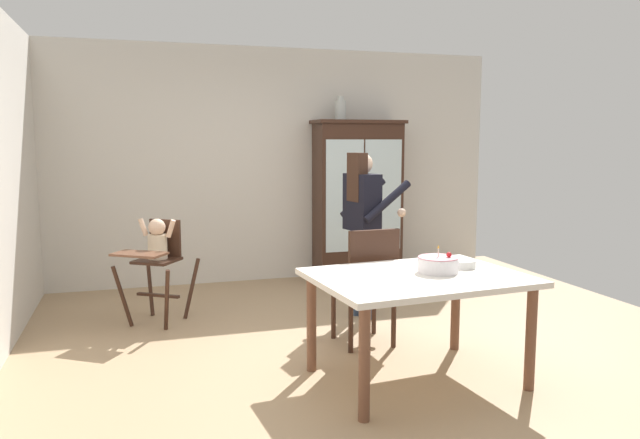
{
  "coord_description": "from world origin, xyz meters",
  "views": [
    {
      "loc": [
        -1.62,
        -4.37,
        1.64
      ],
      "look_at": [
        -0.07,
        0.7,
        0.95
      ],
      "focal_mm": 34.13,
      "sensor_mm": 36.0,
      "label": 1
    }
  ],
  "objects_px": {
    "china_cabinet": "(358,200)",
    "dining_table": "(418,288)",
    "birthday_cake": "(438,265)",
    "serving_bowl": "(463,264)",
    "ceramic_vase": "(341,110)",
    "adult_person": "(363,214)",
    "dining_chair_far_side": "(369,279)",
    "high_chair_with_toddler": "(157,251)"
  },
  "relations": [
    {
      "from": "ceramic_vase",
      "to": "adult_person",
      "type": "height_order",
      "value": "ceramic_vase"
    },
    {
      "from": "dining_chair_far_side",
      "to": "ceramic_vase",
      "type": "bearing_deg",
      "value": -106.54
    },
    {
      "from": "china_cabinet",
      "to": "dining_chair_far_side",
      "type": "relative_size",
      "value": 1.95
    },
    {
      "from": "birthday_cake",
      "to": "high_chair_with_toddler",
      "type": "bearing_deg",
      "value": 134.05
    },
    {
      "from": "dining_table",
      "to": "serving_bowl",
      "type": "distance_m",
      "value": 0.44
    },
    {
      "from": "china_cabinet",
      "to": "serving_bowl",
      "type": "xyz_separation_m",
      "value": [
        -0.31,
        -2.97,
        -0.18
      ]
    },
    {
      "from": "ceramic_vase",
      "to": "high_chair_with_toddler",
      "type": "bearing_deg",
      "value": -150.98
    },
    {
      "from": "high_chair_with_toddler",
      "to": "serving_bowl",
      "type": "xyz_separation_m",
      "value": [
        2.05,
        -1.78,
        0.11
      ]
    },
    {
      "from": "birthday_cake",
      "to": "ceramic_vase",
      "type": "bearing_deg",
      "value": 83.79
    },
    {
      "from": "dining_table",
      "to": "serving_bowl",
      "type": "xyz_separation_m",
      "value": [
        0.41,
        0.12,
        0.12
      ]
    },
    {
      "from": "high_chair_with_toddler",
      "to": "dining_table",
      "type": "relative_size",
      "value": 0.64
    },
    {
      "from": "dining_table",
      "to": "dining_chair_far_side",
      "type": "bearing_deg",
      "value": 95.22
    },
    {
      "from": "high_chair_with_toddler",
      "to": "birthday_cake",
      "type": "height_order",
      "value": "high_chair_with_toddler"
    },
    {
      "from": "birthday_cake",
      "to": "serving_bowl",
      "type": "distance_m",
      "value": 0.26
    },
    {
      "from": "dining_table",
      "to": "serving_bowl",
      "type": "height_order",
      "value": "serving_bowl"
    },
    {
      "from": "china_cabinet",
      "to": "ceramic_vase",
      "type": "height_order",
      "value": "ceramic_vase"
    },
    {
      "from": "dining_table",
      "to": "serving_bowl",
      "type": "relative_size",
      "value": 8.21
    },
    {
      "from": "ceramic_vase",
      "to": "birthday_cake",
      "type": "bearing_deg",
      "value": -96.21
    },
    {
      "from": "ceramic_vase",
      "to": "dining_chair_far_side",
      "type": "distance_m",
      "value": 2.82
    },
    {
      "from": "dining_chair_far_side",
      "to": "dining_table",
      "type": "bearing_deg",
      "value": 92.19
    },
    {
      "from": "adult_person",
      "to": "birthday_cake",
      "type": "relative_size",
      "value": 5.47
    },
    {
      "from": "serving_bowl",
      "to": "birthday_cake",
      "type": "bearing_deg",
      "value": -160.78
    },
    {
      "from": "high_chair_with_toddler",
      "to": "serving_bowl",
      "type": "height_order",
      "value": "high_chair_with_toddler"
    },
    {
      "from": "china_cabinet",
      "to": "ceramic_vase",
      "type": "relative_size",
      "value": 6.94
    },
    {
      "from": "china_cabinet",
      "to": "dining_table",
      "type": "bearing_deg",
      "value": -103.07
    },
    {
      "from": "china_cabinet",
      "to": "adult_person",
      "type": "height_order",
      "value": "china_cabinet"
    },
    {
      "from": "high_chair_with_toddler",
      "to": "serving_bowl",
      "type": "bearing_deg",
      "value": -7.43
    },
    {
      "from": "china_cabinet",
      "to": "adult_person",
      "type": "distance_m",
      "value": 1.65
    },
    {
      "from": "china_cabinet",
      "to": "dining_table",
      "type": "xyz_separation_m",
      "value": [
        -0.72,
        -3.08,
        -0.29
      ]
    },
    {
      "from": "adult_person",
      "to": "serving_bowl",
      "type": "xyz_separation_m",
      "value": [
        0.23,
        -1.41,
        -0.2
      ]
    },
    {
      "from": "ceramic_vase",
      "to": "dining_chair_far_side",
      "type": "relative_size",
      "value": 0.28
    },
    {
      "from": "china_cabinet",
      "to": "ceramic_vase",
      "type": "xyz_separation_m",
      "value": [
        -0.22,
        0.0,
        1.05
      ]
    },
    {
      "from": "china_cabinet",
      "to": "high_chair_with_toddler",
      "type": "distance_m",
      "value": 2.65
    },
    {
      "from": "birthday_cake",
      "to": "dining_chair_far_side",
      "type": "bearing_deg",
      "value": 108.37
    },
    {
      "from": "dining_table",
      "to": "birthday_cake",
      "type": "distance_m",
      "value": 0.22
    },
    {
      "from": "dining_chair_far_side",
      "to": "china_cabinet",
      "type": "bearing_deg",
      "value": -111.44
    },
    {
      "from": "adult_person",
      "to": "dining_chair_far_side",
      "type": "bearing_deg",
      "value": 150.9
    },
    {
      "from": "serving_bowl",
      "to": "ceramic_vase",
      "type": "bearing_deg",
      "value": 88.29
    },
    {
      "from": "dining_table",
      "to": "adult_person",
      "type": "bearing_deg",
      "value": 83.19
    },
    {
      "from": "birthday_cake",
      "to": "china_cabinet",
      "type": "bearing_deg",
      "value": 79.79
    },
    {
      "from": "china_cabinet",
      "to": "birthday_cake",
      "type": "distance_m",
      "value": 3.1
    },
    {
      "from": "china_cabinet",
      "to": "ceramic_vase",
      "type": "distance_m",
      "value": 1.07
    }
  ]
}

